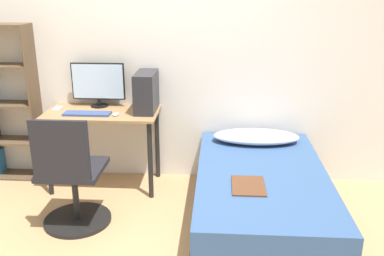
% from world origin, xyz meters
% --- Properties ---
extents(wall_back, '(8.00, 0.05, 2.50)m').
position_xyz_m(wall_back, '(0.00, 1.47, 1.25)').
color(wall_back, silver).
rests_on(wall_back, ground_plane).
extents(desk, '(1.04, 0.54, 0.75)m').
position_xyz_m(desk, '(-0.47, 1.17, 0.62)').
color(desk, '#997047').
rests_on(desk, ground_plane).
extents(bookshelf, '(0.56, 0.25, 1.52)m').
position_xyz_m(bookshelf, '(-1.51, 1.32, 0.73)').
color(bookshelf, brown).
rests_on(bookshelf, ground_plane).
extents(office_chair, '(0.55, 0.55, 0.95)m').
position_xyz_m(office_chair, '(-0.54, 0.43, 0.37)').
color(office_chair, black).
rests_on(office_chair, ground_plane).
extents(bed, '(1.04, 1.83, 0.48)m').
position_xyz_m(bed, '(0.95, 0.53, 0.23)').
color(bed, '#4C3D2D').
rests_on(bed, ground_plane).
extents(pillow, '(0.79, 0.36, 0.11)m').
position_xyz_m(pillow, '(0.95, 1.18, 0.53)').
color(pillow, '#B2B7C6').
rests_on(pillow, bed).
extents(magazine, '(0.24, 0.32, 0.01)m').
position_xyz_m(magazine, '(0.83, 0.26, 0.48)').
color(magazine, '#56331E').
rests_on(magazine, bed).
extents(monitor, '(0.51, 0.17, 0.42)m').
position_xyz_m(monitor, '(-0.54, 1.34, 0.97)').
color(monitor, black).
rests_on(monitor, desk).
extents(keyboard, '(0.42, 0.13, 0.02)m').
position_xyz_m(keyboard, '(-0.58, 1.06, 0.76)').
color(keyboard, '#33477A').
rests_on(keyboard, desk).
extents(pc_tower, '(0.18, 0.40, 0.36)m').
position_xyz_m(pc_tower, '(-0.06, 1.22, 0.93)').
color(pc_tower, '#232328').
rests_on(pc_tower, desk).
extents(mouse, '(0.06, 0.09, 0.02)m').
position_xyz_m(mouse, '(-0.32, 1.06, 0.76)').
color(mouse, silver).
rests_on(mouse, desk).
extents(phone, '(0.07, 0.14, 0.01)m').
position_xyz_m(phone, '(-0.91, 1.22, 0.75)').
color(phone, '#B7B7BC').
rests_on(phone, desk).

